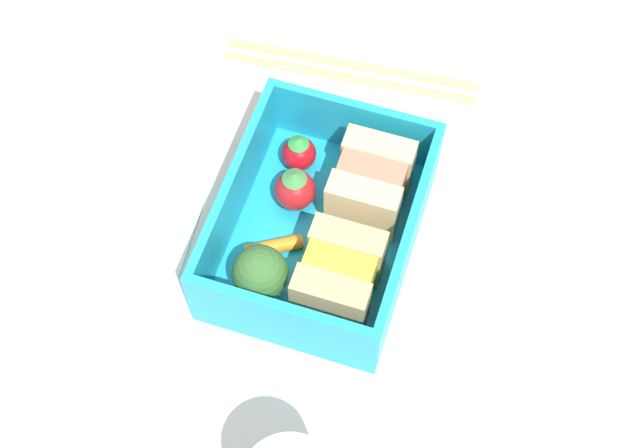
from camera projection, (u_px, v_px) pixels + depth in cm
name	position (u px, v px, depth cm)	size (l,w,h in cm)	color
ground_plane	(320.00, 249.00, 63.49)	(120.00, 120.00, 2.00)	beige
bento_tray	(320.00, 238.00, 62.08)	(16.30, 12.74, 1.20)	#1DA0C3
bento_rim	(320.00, 217.00, 59.36)	(16.30, 12.74, 5.00)	#1DA0C3
sandwich_left	(370.00, 184.00, 60.84)	(5.68, 4.92, 4.58)	#E1C085
sandwich_center_left	(339.00, 275.00, 57.53)	(5.68, 4.92, 4.58)	tan
strawberry_left	(299.00, 153.00, 63.15)	(2.50, 2.50, 3.10)	red
strawberry_far_left	(295.00, 189.00, 61.48)	(2.90, 2.90, 3.50)	red
carrot_stick_far_left	(274.00, 246.00, 60.54)	(1.00, 1.00, 3.98)	orange
broccoli_floret	(260.00, 273.00, 56.99)	(3.67, 3.67, 4.74)	#95BA65
chopstick_pair	(350.00, 69.00, 69.52)	(3.73, 20.26, 0.70)	tan
folded_napkin	(134.00, 171.00, 65.22)	(15.08, 11.52, 0.40)	silver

